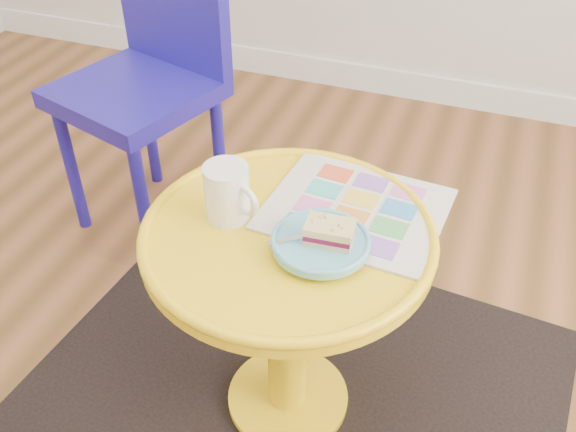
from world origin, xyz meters
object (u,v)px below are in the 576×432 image
(chair, at_px, (151,65))
(newspaper, at_px, (356,209))
(plate, at_px, (321,243))
(mug, at_px, (228,191))
(side_table, at_px, (288,288))

(chair, xyz_separation_m, newspaper, (0.77, -0.49, 0.02))
(plate, bearing_deg, mug, 170.09)
(side_table, relative_size, plate, 3.13)
(side_table, distance_m, newspaper, 0.22)
(chair, relative_size, plate, 4.97)
(plate, bearing_deg, side_table, 157.63)
(chair, bearing_deg, side_table, -25.39)
(chair, relative_size, mug, 7.39)
(side_table, xyz_separation_m, newspaper, (0.11, 0.11, 0.16))
(newspaper, relative_size, plate, 1.89)
(side_table, bearing_deg, plate, -22.37)
(side_table, bearing_deg, mug, 178.20)
(chair, distance_m, plate, 0.98)
(mug, bearing_deg, chair, 152.89)
(side_table, xyz_separation_m, chair, (-0.66, 0.60, 0.14))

